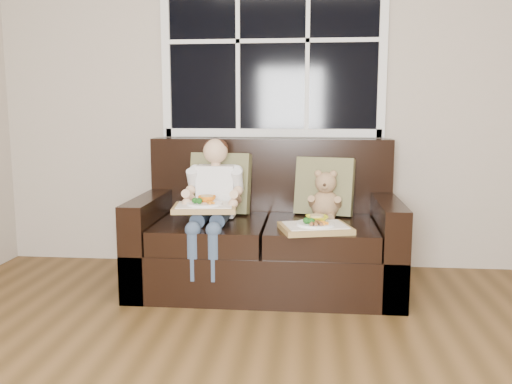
# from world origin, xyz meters

# --- Properties ---
(window_back) EXTENTS (1.62, 0.04, 1.37)m
(window_back) POSITION_xyz_m (-0.21, 2.48, 1.65)
(window_back) COLOR black
(window_back) RESTS_ON room_walls
(loveseat) EXTENTS (1.70, 0.92, 0.96)m
(loveseat) POSITION_xyz_m (-0.21, 2.02, 0.31)
(loveseat) COLOR black
(loveseat) RESTS_ON ground
(pillow_left) EXTENTS (0.43, 0.23, 0.43)m
(pillow_left) POSITION_xyz_m (-0.55, 2.17, 0.66)
(pillow_left) COLOR olive
(pillow_left) RESTS_ON loveseat
(pillow_right) EXTENTS (0.42, 0.26, 0.40)m
(pillow_right) POSITION_xyz_m (0.17, 2.17, 0.64)
(pillow_right) COLOR olive
(pillow_right) RESTS_ON loveseat
(child) EXTENTS (0.36, 0.59, 0.81)m
(child) POSITION_xyz_m (-0.55, 1.90, 0.63)
(child) COLOR white
(child) RESTS_ON loveseat
(teddy_bear) EXTENTS (0.21, 0.26, 0.33)m
(teddy_bear) POSITION_xyz_m (0.18, 2.06, 0.58)
(teddy_bear) COLOR #A57957
(teddy_bear) RESTS_ON loveseat
(tray_left) EXTENTS (0.42, 0.34, 0.09)m
(tray_left) POSITION_xyz_m (-0.57, 1.75, 0.57)
(tray_left) COLOR #A3814A
(tray_left) RESTS_ON child
(tray_right) EXTENTS (0.47, 0.40, 0.09)m
(tray_right) POSITION_xyz_m (0.11, 1.66, 0.48)
(tray_right) COLOR #A3814A
(tray_right) RESTS_ON loveseat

